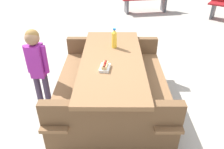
{
  "coord_description": "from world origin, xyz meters",
  "views": [
    {
      "loc": [
        2.38,
        0.05,
        2.02
      ],
      "look_at": [
        0.0,
        0.0,
        0.52
      ],
      "focal_mm": 35.23,
      "sensor_mm": 36.0,
      "label": 1
    }
  ],
  "objects": [
    {
      "name": "child_in_coat",
      "position": [
        0.02,
        -0.93,
        0.72
      ],
      "size": [
        0.18,
        0.28,
        1.12
      ],
      "color": "#3F334C",
      "rests_on": "ground"
    },
    {
      "name": "picnic_table",
      "position": [
        0.0,
        0.0,
        0.44
      ],
      "size": [
        1.82,
        1.43,
        0.75
      ],
      "color": "brown",
      "rests_on": "ground"
    },
    {
      "name": "soda_bottle",
      "position": [
        -0.33,
        0.02,
        0.87
      ],
      "size": [
        0.07,
        0.07,
        0.27
      ],
      "color": "yellow",
      "rests_on": "picnic_table"
    },
    {
      "name": "ground_plane",
      "position": [
        0.0,
        0.0,
        0.0
      ],
      "size": [
        30.0,
        30.0,
        0.0
      ],
      "primitive_type": "plane",
      "color": "#ADA599",
      "rests_on": "ground"
    },
    {
      "name": "hotdog_tray",
      "position": [
        0.24,
        -0.07,
        0.78
      ],
      "size": [
        0.19,
        0.13,
        0.08
      ],
      "color": "white",
      "rests_on": "picnic_table"
    }
  ]
}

